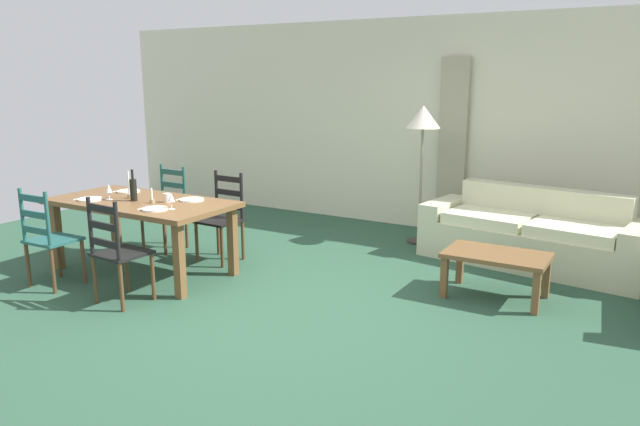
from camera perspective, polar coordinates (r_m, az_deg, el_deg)
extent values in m
cube|color=#2B503A|center=(5.50, -5.04, -8.27)|extent=(9.60, 9.60, 0.02)
cube|color=beige|center=(8.07, 8.61, 8.31)|extent=(9.60, 0.16, 2.70)
cube|color=tan|center=(7.75, 12.45, 6.11)|extent=(0.35, 0.08, 2.20)
cube|color=brown|center=(6.31, -16.61, 0.94)|extent=(1.90, 0.96, 0.05)
cube|color=brown|center=(6.80, -23.66, -2.02)|extent=(0.08, 0.08, 0.70)
cube|color=brown|center=(5.55, -13.20, -4.45)|extent=(0.08, 0.08, 0.70)
cube|color=brown|center=(7.25, -18.84, -0.74)|extent=(0.08, 0.08, 0.70)
cube|color=brown|center=(6.09, -8.29, -2.69)|extent=(0.08, 0.08, 0.70)
cube|color=#225651|center=(6.25, -23.94, -2.36)|extent=(0.43, 0.41, 0.03)
cylinder|color=brown|center=(6.55, -23.52, -3.75)|extent=(0.04, 0.04, 0.43)
cylinder|color=brown|center=(6.27, -21.52, -4.28)|extent=(0.04, 0.04, 0.43)
cylinder|color=brown|center=(6.36, -25.95, -4.46)|extent=(0.04, 0.04, 0.43)
cylinder|color=brown|center=(6.08, -23.99, -5.04)|extent=(0.04, 0.04, 0.43)
cylinder|color=#225651|center=(6.24, -26.39, -0.13)|extent=(0.04, 0.04, 0.50)
cylinder|color=#225651|center=(5.95, -24.42, -0.52)|extent=(0.04, 0.04, 0.50)
cube|color=#225651|center=(6.13, -25.31, -1.50)|extent=(0.38, 0.03, 0.06)
cube|color=#225651|center=(6.09, -25.44, -0.14)|extent=(0.38, 0.03, 0.06)
cube|color=#225651|center=(6.07, -25.58, 1.25)|extent=(0.38, 0.03, 0.06)
cube|color=black|center=(5.57, -18.24, -3.65)|extent=(0.44, 0.43, 0.03)
cylinder|color=brown|center=(5.87, -17.86, -5.13)|extent=(0.04, 0.04, 0.43)
cylinder|color=brown|center=(5.60, -15.56, -5.84)|extent=(0.04, 0.04, 0.43)
cylinder|color=brown|center=(5.68, -20.55, -5.93)|extent=(0.04, 0.04, 0.43)
cylinder|color=brown|center=(5.41, -18.31, -6.72)|extent=(0.04, 0.04, 0.43)
cylinder|color=black|center=(5.55, -20.95, -1.11)|extent=(0.04, 0.04, 0.50)
cylinder|color=black|center=(5.27, -18.69, -1.66)|extent=(0.04, 0.04, 0.50)
cube|color=black|center=(5.44, -19.75, -2.70)|extent=(0.38, 0.05, 0.06)
cube|color=black|center=(5.40, -19.86, -1.17)|extent=(0.38, 0.05, 0.06)
cube|color=black|center=(5.37, -19.99, 0.38)|extent=(0.38, 0.05, 0.06)
cube|color=#235147|center=(7.16, -14.61, 0.16)|extent=(0.43, 0.41, 0.03)
cylinder|color=brown|center=(6.97, -14.50, -2.12)|extent=(0.04, 0.04, 0.43)
cylinder|color=brown|center=(7.23, -16.46, -1.70)|extent=(0.04, 0.04, 0.43)
cylinder|color=brown|center=(7.20, -12.54, -1.54)|extent=(0.04, 0.04, 0.43)
cylinder|color=brown|center=(7.45, -14.50, -1.16)|extent=(0.04, 0.04, 0.43)
cylinder|color=#235147|center=(7.10, -12.73, 2.31)|extent=(0.04, 0.04, 0.50)
cylinder|color=#235147|center=(7.35, -14.72, 2.57)|extent=(0.04, 0.04, 0.50)
cube|color=#235147|center=(7.25, -13.69, 1.43)|extent=(0.38, 0.04, 0.06)
cube|color=#235147|center=(7.22, -13.75, 2.60)|extent=(0.38, 0.04, 0.06)
cube|color=#235147|center=(7.20, -13.81, 3.78)|extent=(0.38, 0.04, 0.06)
cube|color=black|center=(6.56, -9.54, -0.73)|extent=(0.44, 0.42, 0.03)
cylinder|color=brown|center=(6.38, -9.28, -3.25)|extent=(0.04, 0.04, 0.43)
cylinder|color=brown|center=(6.62, -11.61, -2.76)|extent=(0.04, 0.04, 0.43)
cylinder|color=brown|center=(6.63, -7.32, -2.58)|extent=(0.04, 0.04, 0.43)
cylinder|color=brown|center=(6.86, -9.64, -2.13)|extent=(0.04, 0.04, 0.43)
cylinder|color=black|center=(6.52, -7.45, 1.60)|extent=(0.04, 0.04, 0.50)
cylinder|color=black|center=(6.75, -9.79, 1.91)|extent=(0.04, 0.04, 0.50)
cube|color=black|center=(6.66, -8.60, 0.66)|extent=(0.38, 0.04, 0.06)
cube|color=black|center=(6.63, -8.65, 1.93)|extent=(0.38, 0.04, 0.06)
cube|color=black|center=(6.60, -8.69, 3.21)|extent=(0.38, 0.04, 0.06)
cylinder|color=white|center=(6.48, -20.97, 1.23)|extent=(0.24, 0.24, 0.02)
cube|color=silver|center=(6.59, -21.78, 1.30)|extent=(0.02, 0.17, 0.01)
cylinder|color=white|center=(5.81, -15.39, 0.37)|extent=(0.24, 0.24, 0.02)
cube|color=silver|center=(5.92, -16.40, 0.47)|extent=(0.03, 0.17, 0.01)
cylinder|color=white|center=(6.79, -17.70, 1.98)|extent=(0.24, 0.24, 0.02)
cube|color=silver|center=(6.90, -18.53, 2.04)|extent=(0.03, 0.17, 0.01)
cylinder|color=white|center=(6.16, -12.07, 1.24)|extent=(0.24, 0.24, 0.02)
cube|color=silver|center=(6.26, -13.08, 1.32)|extent=(0.03, 0.17, 0.01)
cylinder|color=black|center=(6.28, -17.28, 2.09)|extent=(0.07, 0.07, 0.22)
cylinder|color=black|center=(6.25, -17.37, 3.44)|extent=(0.02, 0.02, 0.08)
cylinder|color=black|center=(6.24, -17.40, 3.88)|extent=(0.03, 0.03, 0.02)
cylinder|color=white|center=(6.43, -19.32, 1.22)|extent=(0.06, 0.06, 0.01)
cylinder|color=white|center=(6.42, -19.35, 1.55)|extent=(0.01, 0.01, 0.07)
cone|color=white|center=(6.41, -19.40, 2.23)|extent=(0.06, 0.06, 0.08)
cylinder|color=white|center=(5.79, -13.87, 0.36)|extent=(0.06, 0.06, 0.01)
cylinder|color=white|center=(5.79, -13.89, 0.73)|extent=(0.01, 0.01, 0.07)
cone|color=white|center=(5.77, -13.93, 1.48)|extent=(0.06, 0.06, 0.08)
cylinder|color=beige|center=(6.13, -14.32, 1.41)|extent=(0.07, 0.07, 0.09)
cylinder|color=#998C66|center=(6.44, -17.60, 1.52)|extent=(0.05, 0.05, 0.04)
cylinder|color=white|center=(6.42, -17.69, 2.74)|extent=(0.02, 0.02, 0.24)
cylinder|color=#998C66|center=(6.13, -15.63, 1.09)|extent=(0.05, 0.05, 0.04)
cylinder|color=white|center=(6.11, -15.67, 1.78)|extent=(0.02, 0.02, 0.11)
cube|color=beige|center=(6.75, 19.33, -3.07)|extent=(1.89, 1.04, 0.40)
cube|color=beige|center=(6.98, 20.26, -0.94)|extent=(1.81, 0.44, 0.80)
cube|color=beige|center=(6.49, 27.90, -3.66)|extent=(0.35, 0.83, 0.58)
cube|color=beige|center=(7.11, 11.62, -1.08)|extent=(0.35, 0.83, 0.58)
cube|color=beige|center=(6.52, 23.07, -1.57)|extent=(0.94, 0.75, 0.12)
cube|color=beige|center=(6.80, 15.78, -0.47)|extent=(0.94, 0.75, 0.12)
cube|color=brown|center=(5.63, 16.41, -3.86)|extent=(0.90, 0.56, 0.04)
cube|color=brown|center=(5.59, 11.69, -5.99)|extent=(0.06, 0.06, 0.38)
cube|color=brown|center=(5.40, 19.79, -7.15)|extent=(0.06, 0.06, 0.38)
cube|color=brown|center=(6.00, 13.13, -4.73)|extent=(0.06, 0.06, 0.38)
cube|color=brown|center=(5.83, 20.67, -5.75)|extent=(0.06, 0.06, 0.38)
cylinder|color=#332D28|center=(7.39, 9.32, -2.66)|extent=(0.28, 0.28, 0.03)
cylinder|color=gray|center=(7.24, 9.52, 2.61)|extent=(0.03, 0.03, 1.35)
cone|color=beige|center=(7.14, 9.76, 8.98)|extent=(0.40, 0.40, 0.26)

